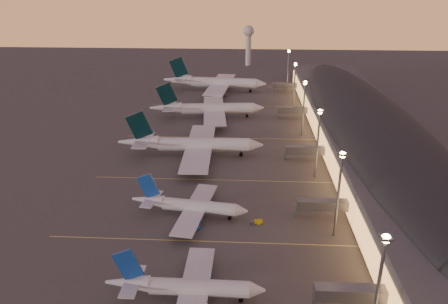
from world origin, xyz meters
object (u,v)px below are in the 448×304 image
Objects in this scene: airliner_narrow_south at (185,287)px; baggage_tug_b at (250,293)px; airliner_narrow_north at (189,206)px; baggage_tug_c at (257,222)px; airliner_wide_near at (191,144)px; airliner_wide_far at (215,82)px; radar_tower at (249,39)px; airliner_wide_mid at (208,109)px.

airliner_narrow_south reaches higher than baggage_tug_b.
baggage_tug_b is (18.78, -35.23, -2.98)m from airliner_narrow_north.
baggage_tug_c is at bearing 64.44° from airliner_narrow_south.
airliner_wide_far is (1.16, 111.36, 0.63)m from airliner_wide_near.
radar_tower is at bearing 80.29° from baggage_tug_c.
airliner_wide_far is 17.52× the size of baggage_tug_c.
airliner_narrow_south is 9.48× the size of baggage_tug_c.
radar_tower reaches higher than baggage_tug_b.
airliner_wide_far is at bearing 74.06° from baggage_tug_b.
airliner_wide_near reaches higher than baggage_tug_c.
airliner_wide_near is 52.71m from airliner_wide_mid.
baggage_tug_c is at bearing -64.68° from airliner_wide_near.
airliner_narrow_north is at bearing -93.81° from radar_tower.
airliner_wide_mid reaches higher than baggage_tug_c.
airliner_wide_far reaches higher than airliner_wide_mid.
airliner_wide_near is 204.18m from radar_tower.
airliner_wide_mid is at bearing -84.05° from airliner_wide_far.
airliner_wide_near is at bearing 96.85° from airliner_narrow_south.
baggage_tug_b is (22.43, -136.67, -4.50)m from airliner_wide_mid.
airliner_narrow_north is 0.62× the size of airliner_wide_mid.
radar_tower is 9.67× the size of baggage_tug_b.
airliner_wide_near is 1.00× the size of airliner_wide_mid.
radar_tower reaches higher than baggage_tug_c.
radar_tower is at bearing 87.94° from airliner_narrow_south.
radar_tower is at bearing 67.69° from baggage_tug_b.
airliner_narrow_south is 38.00m from airliner_narrow_north.
airliner_wide_near is at bearing 104.67° from airliner_narrow_north.
airliner_wide_mid is 17.80× the size of baggage_tug_b.
airliner_wide_near is at bearing 83.46° from baggage_tug_b.
airliner_wide_mid is at bearing 76.60° from baggage_tug_b.
airliner_narrow_south is at bearing -126.63° from baggage_tug_c.
airliner_wide_mid is (1.96, 52.67, 0.01)m from airliner_wide_near.
radar_tower is (12.60, 288.80, 18.49)m from airliner_narrow_south.
airliner_wide_far is at bearing 87.97° from airliner_wide_near.
airliner_narrow_north is at bearing -84.88° from airliner_wide_near.
airliner_narrow_south is 87.11m from airliner_wide_near.
airliner_wide_mid is 138.57m from baggage_tug_b.
airliner_narrow_north is (-4.12, 37.78, 0.02)m from airliner_narrow_south.
airliner_narrow_south is 38.15m from baggage_tug_c.
airliner_wide_mid is at bearing 93.63° from airliner_narrow_south.
airliner_wide_far is at bearing 99.71° from airliner_narrow_north.
airliner_narrow_south is 139.45m from airliner_wide_mid.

